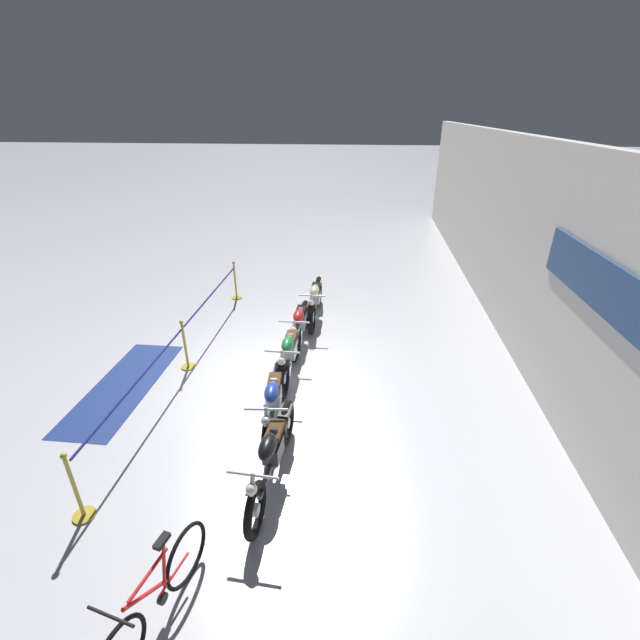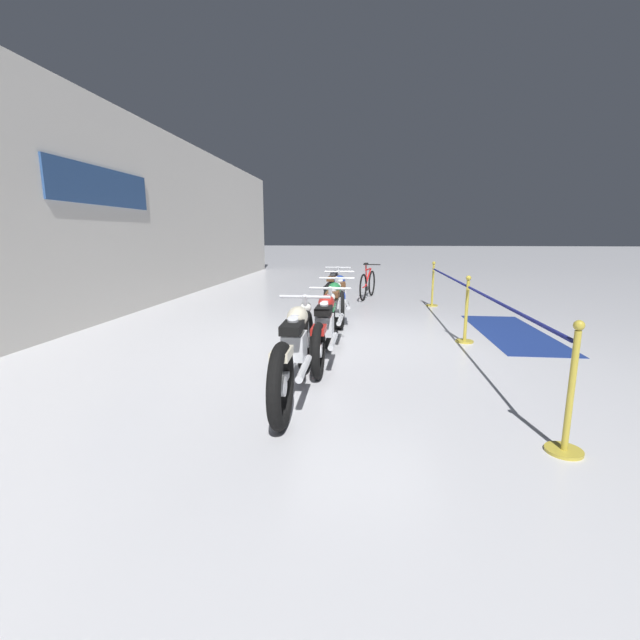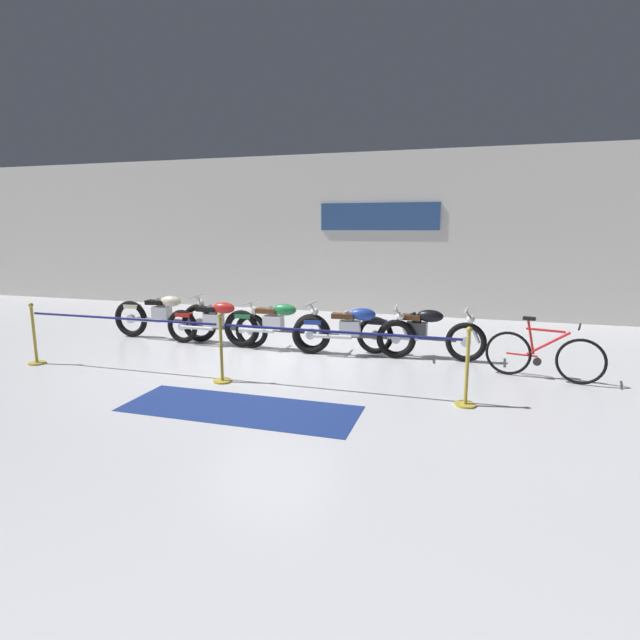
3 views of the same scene
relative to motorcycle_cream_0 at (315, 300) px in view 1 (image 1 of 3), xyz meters
name	(u,v)px [view 1 (image 1 of 3)]	position (x,y,z in m)	size (l,w,h in m)	color
ground_plane	(265,374)	(2.60, -0.69, -0.48)	(120.00, 120.00, 0.00)	silver
back_wall	(566,284)	(2.60, 4.43, 1.62)	(28.00, 0.29, 4.20)	silver
motorcycle_cream_0	(315,300)	(0.00, 0.00, 0.00)	(2.39, 0.62, 0.96)	black
motorcycle_red_1	(300,325)	(1.30, -0.19, -0.02)	(2.19, 0.62, 0.91)	black
motorcycle_green_2	(290,354)	(2.56, -0.20, -0.02)	(2.16, 0.62, 0.94)	black
motorcycle_blue_3	(274,402)	(4.05, -0.21, -0.02)	(2.26, 0.62, 0.93)	black
motorcycle_black_4	(272,455)	(5.21, 0.00, -0.01)	(2.31, 0.62, 0.92)	black
bicycle	(156,599)	(7.15, -0.76, -0.10)	(1.68, 0.55, 0.95)	black
stanchion_far_left	(206,310)	(1.26, -2.29, 0.22)	(7.12, 0.28, 1.05)	gold
stanchion_mid_left	(186,352)	(2.51, -2.29, -0.12)	(0.28, 0.28, 1.05)	gold
stanchion_mid_right	(78,496)	(6.04, -2.29, -0.12)	(0.28, 0.28, 1.05)	gold
floor_banner	(124,386)	(3.27, -3.25, -0.47)	(3.06, 1.08, 0.01)	navy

